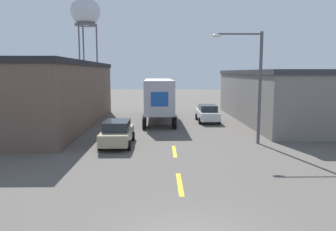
# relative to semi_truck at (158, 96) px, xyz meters

# --- Properties ---
(road_centerline) EXTENTS (0.20, 14.00, 0.01)m
(road_centerline) POSITION_rel_semi_truck_xyz_m (1.03, -18.55, -2.33)
(road_centerline) COLOR yellow
(road_centerline) RESTS_ON ground_plane
(warehouse_left) EXTENTS (9.35, 19.70, 5.47)m
(warehouse_left) POSITION_rel_semi_truck_xyz_m (-10.13, -3.58, 0.41)
(warehouse_left) COLOR brown
(warehouse_left) RESTS_ON ground_plane
(warehouse_right) EXTENTS (9.44, 19.32, 4.78)m
(warehouse_right) POSITION_rel_semi_truck_xyz_m (12.24, -0.87, 0.06)
(warehouse_right) COLOR slate
(warehouse_right) RESTS_ON ground_plane
(semi_truck) EXTENTS (3.01, 12.71, 3.91)m
(semi_truck) POSITION_rel_semi_truck_xyz_m (0.00, 0.00, 0.00)
(semi_truck) COLOR silver
(semi_truck) RESTS_ON ground_plane
(parked_car_right_far) EXTENTS (1.93, 4.45, 1.58)m
(parked_car_right_far) POSITION_rel_semi_truck_xyz_m (4.56, -1.51, -1.52)
(parked_car_right_far) COLOR silver
(parked_car_right_far) RESTS_ON ground_plane
(parked_car_left_far) EXTENTS (1.93, 4.45, 1.58)m
(parked_car_left_far) POSITION_rel_semi_truck_xyz_m (-2.50, -11.28, -1.52)
(parked_car_left_far) COLOR tan
(parked_car_left_far) RESTS_ON ground_plane
(water_tower) EXTENTS (5.71, 5.71, 19.18)m
(water_tower) POSITION_rel_semi_truck_xyz_m (-14.33, 33.93, 13.76)
(water_tower) COLOR #47474C
(water_tower) RESTS_ON ground_plane
(street_lamp) EXTENTS (3.19, 0.32, 7.08)m
(street_lamp) POSITION_rel_semi_truck_xyz_m (6.09, -10.91, 1.90)
(street_lamp) COLOR #4C4C51
(street_lamp) RESTS_ON ground_plane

